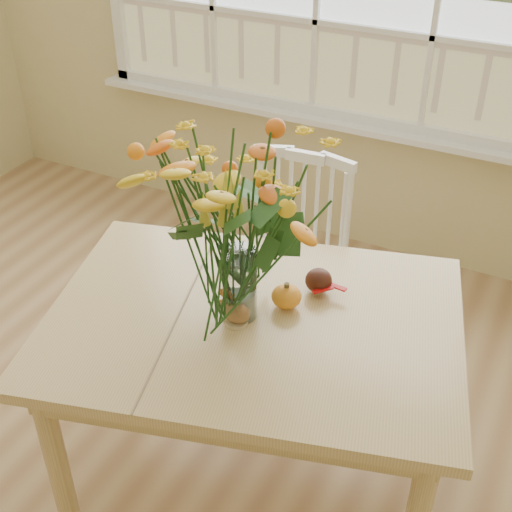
% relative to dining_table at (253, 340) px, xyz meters
% --- Properties ---
extents(dining_table, '(1.47, 1.21, 0.69)m').
position_rel_dining_table_xyz_m(dining_table, '(0.00, 0.00, 0.00)').
color(dining_table, tan).
rests_on(dining_table, floor).
extents(windsor_chair, '(0.44, 0.42, 0.88)m').
position_rel_dining_table_xyz_m(windsor_chair, '(-0.15, 0.65, -0.10)').
color(windsor_chair, white).
rests_on(windsor_chair, floor).
extents(flower_vase, '(0.50, 0.50, 0.60)m').
position_rel_dining_table_xyz_m(flower_vase, '(-0.04, -0.00, 0.45)').
color(flower_vase, white).
rests_on(flower_vase, dining_table).
extents(pumpkin, '(0.09, 0.09, 0.07)m').
position_rel_dining_table_xyz_m(pumpkin, '(0.07, 0.10, 0.13)').
color(pumpkin, orange).
rests_on(pumpkin, dining_table).
extents(turkey_figurine, '(0.09, 0.07, 0.11)m').
position_rel_dining_table_xyz_m(turkey_figurine, '(-0.03, -0.05, 0.14)').
color(turkey_figurine, '#CCB78C').
rests_on(turkey_figurine, dining_table).
extents(dark_gourd, '(0.13, 0.09, 0.08)m').
position_rel_dining_table_xyz_m(dark_gourd, '(0.13, 0.22, 0.13)').
color(dark_gourd, '#38160F').
rests_on(dark_gourd, dining_table).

